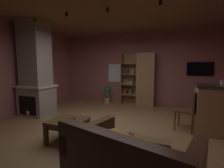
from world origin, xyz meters
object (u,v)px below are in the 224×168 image
stone_fireplace (36,74)px  tissue_box (224,82)px  coffee_table (68,124)px  dining_chair (190,108)px  bookshelf_cabinet (143,80)px  table_book_0 (73,119)px  potted_floor_plant (107,94)px  wall_mounted_tv (200,69)px  leather_couch (129,168)px

stone_fireplace → tissue_box: (4.93, 0.31, -0.13)m
coffee_table → dining_chair: (2.28, 1.43, 0.17)m
bookshelf_cabinet → table_book_0: (-0.80, -3.43, -0.53)m
tissue_box → coffee_table: 3.37m
dining_chair → tissue_box: bearing=5.0°
potted_floor_plant → dining_chair: bearing=-34.0°
stone_fireplace → tissue_box: size_ratio=23.36×
bookshelf_cabinet → wall_mounted_tv: bearing=6.3°
coffee_table → potted_floor_plant: potted_floor_plant is taller
tissue_box → dining_chair: tissue_box is taller
stone_fireplace → bookshelf_cabinet: bearing=38.8°
tissue_box → wall_mounted_tv: size_ratio=0.14×
tissue_box → dining_chair: 0.89m
leather_couch → table_book_0: size_ratio=14.40×
stone_fireplace → dining_chair: 4.36m
bookshelf_cabinet → dining_chair: (1.41, -2.07, -0.45)m
wall_mounted_tv → stone_fireplace: bearing=-152.1°
table_book_0 → potted_floor_plant: (-0.61, 3.26, -0.07)m
stone_fireplace → table_book_0: size_ratio=24.32×
coffee_table → dining_chair: bearing=32.2°
coffee_table → table_book_0: bearing=45.1°
tissue_box → leather_couch: (-1.47, -2.29, -0.84)m
tissue_box → stone_fireplace: bearing=-176.4°
stone_fireplace → coffee_table: (2.01, -1.18, -0.91)m
bookshelf_cabinet → dining_chair: bearing=-55.7°
stone_fireplace → tissue_box: bearing=3.6°
coffee_table → stone_fireplace: bearing=149.6°
leather_couch → wall_mounted_tv: wall_mounted_tv is taller
stone_fireplace → leather_couch: size_ratio=1.69×
dining_chair → table_book_0: bearing=-148.3°
leather_couch → stone_fireplace: bearing=150.1°
leather_couch → wall_mounted_tv: 4.83m
tissue_box → wall_mounted_tv: 2.24m
leather_couch → table_book_0: leather_couch is taller
dining_chair → potted_floor_plant: (-2.82, 1.90, -0.14)m
table_book_0 → potted_floor_plant: bearing=100.5°
stone_fireplace → bookshelf_cabinet: stone_fireplace is taller
leather_couch → potted_floor_plant: size_ratio=2.32×
bookshelf_cabinet → tissue_box: bearing=-44.4°
leather_couch → table_book_0: (-1.38, 0.87, 0.15)m
dining_chair → stone_fireplace: bearing=-176.7°
stone_fireplace → wall_mounted_tv: (4.78, 2.53, 0.13)m
bookshelf_cabinet → leather_couch: bearing=-82.3°
tissue_box → wall_mounted_tv: bearing=93.9°
leather_couch → tissue_box: bearing=57.3°
stone_fireplace → coffee_table: bearing=-30.4°
wall_mounted_tv → potted_floor_plant: bearing=-173.4°
table_book_0 → potted_floor_plant: 3.32m
bookshelf_cabinet → table_book_0: size_ratio=17.20×
tissue_box → coffee_table: size_ratio=0.18×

